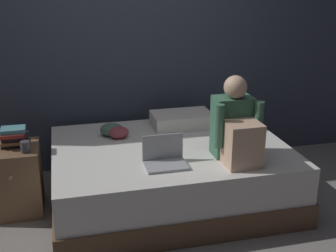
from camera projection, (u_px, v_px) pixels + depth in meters
ground_plane at (155, 219)px, 3.62m from camera, size 8.00×8.00×0.00m
wall_back at (127, 32)px, 4.26m from camera, size 5.60×0.10×2.70m
bed at (170, 173)px, 3.85m from camera, size 2.00×1.50×0.51m
nightstand at (14, 180)px, 3.66m from camera, size 0.44×0.46×0.56m
person_sitting at (236, 128)px, 3.43m from camera, size 0.39×0.44×0.66m
laptop at (165, 158)px, 3.38m from camera, size 0.32×0.23×0.22m
pillow at (182, 120)px, 4.21m from camera, size 0.56×0.36×0.13m
book_stack at (14, 137)px, 3.58m from camera, size 0.24×0.18×0.16m
mug at (25, 147)px, 3.47m from camera, size 0.08×0.08×0.09m
clothes_pile at (114, 130)px, 3.97m from camera, size 0.25×0.26×0.11m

